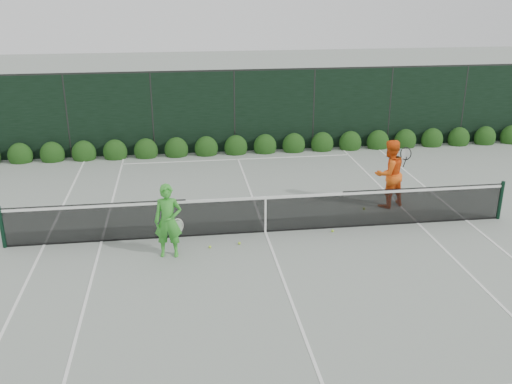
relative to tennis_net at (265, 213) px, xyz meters
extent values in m
plane|color=gray|center=(0.02, 0.00, -0.53)|extent=(80.00, 80.00, 0.00)
cylinder|color=black|center=(-6.38, 0.00, 0.00)|extent=(0.10, 0.10, 1.07)
cylinder|color=black|center=(6.42, 0.00, 0.00)|extent=(0.10, 0.10, 1.07)
cube|color=black|center=(-6.38, 0.00, 0.32)|extent=(0.10, 0.08, 0.12)
cube|color=black|center=(-4.18, 0.00, -0.02)|extent=(4.40, 0.01, 1.02)
cube|color=black|center=(0.02, 0.00, -0.05)|extent=(4.00, 0.01, 0.96)
cube|color=black|center=(4.22, 0.00, -0.02)|extent=(4.40, 0.01, 1.02)
cube|color=white|center=(0.02, 0.00, 0.41)|extent=(12.80, 0.03, 0.07)
cube|color=black|center=(0.02, 0.00, -0.51)|extent=(12.80, 0.02, 0.04)
cube|color=white|center=(0.02, 0.00, -0.07)|extent=(0.05, 0.03, 0.91)
imported|color=green|center=(-2.40, -0.99, 0.35)|extent=(0.69, 0.49, 1.76)
torus|color=silver|center=(-2.20, -0.89, 0.17)|extent=(0.30, 0.12, 0.30)
cylinder|color=black|center=(-2.20, -0.89, -0.07)|extent=(0.10, 0.03, 0.30)
imported|color=#FD5F15|center=(3.76, 1.32, 0.44)|extent=(1.14, 1.01, 1.95)
torus|color=black|center=(4.11, 1.12, 1.07)|extent=(0.28, 0.17, 0.30)
cylinder|color=black|center=(4.11, 1.12, 0.83)|extent=(0.10, 0.03, 0.30)
cube|color=white|center=(-5.46, 0.00, -0.53)|extent=(0.06, 23.77, 0.01)
cube|color=white|center=(5.51, 0.00, -0.53)|extent=(0.06, 23.77, 0.01)
cube|color=white|center=(-4.09, 0.00, -0.53)|extent=(0.06, 23.77, 0.01)
cube|color=white|center=(4.14, 0.00, -0.53)|extent=(0.06, 23.77, 0.01)
cube|color=white|center=(0.02, 11.88, -0.53)|extent=(11.03, 0.06, 0.01)
cube|color=white|center=(0.02, 6.40, -0.53)|extent=(8.23, 0.06, 0.01)
cube|color=white|center=(0.02, 0.00, -0.53)|extent=(0.06, 12.80, 0.01)
cube|color=black|center=(0.02, 7.50, 0.97)|extent=(32.00, 0.06, 3.00)
cube|color=#262826|center=(0.02, 7.50, 2.50)|extent=(32.00, 0.06, 0.06)
cylinder|color=#262826|center=(-5.98, 7.50, 0.97)|extent=(0.08, 0.08, 3.00)
cylinder|color=#262826|center=(-2.98, 7.50, 0.97)|extent=(0.08, 0.08, 3.00)
cylinder|color=#262826|center=(0.02, 7.50, 0.97)|extent=(0.08, 0.08, 3.00)
cylinder|color=#262826|center=(3.02, 7.50, 0.97)|extent=(0.08, 0.08, 3.00)
cylinder|color=#262826|center=(6.02, 7.50, 0.97)|extent=(0.08, 0.08, 3.00)
cylinder|color=#262826|center=(9.02, 7.50, 0.97)|extent=(0.08, 0.08, 3.00)
ellipsoid|color=#17350E|center=(-7.68, 7.15, -0.30)|extent=(0.86, 0.65, 0.94)
ellipsoid|color=#17350E|center=(-6.58, 7.15, -0.30)|extent=(0.86, 0.65, 0.94)
ellipsoid|color=#17350E|center=(-5.48, 7.15, -0.30)|extent=(0.86, 0.65, 0.94)
ellipsoid|color=#17350E|center=(-4.38, 7.15, -0.30)|extent=(0.86, 0.65, 0.94)
ellipsoid|color=#17350E|center=(-3.28, 7.15, -0.30)|extent=(0.86, 0.65, 0.94)
ellipsoid|color=#17350E|center=(-2.18, 7.15, -0.30)|extent=(0.86, 0.65, 0.94)
ellipsoid|color=#17350E|center=(-1.08, 7.15, -0.30)|extent=(0.86, 0.65, 0.94)
ellipsoid|color=#17350E|center=(0.02, 7.15, -0.30)|extent=(0.86, 0.65, 0.94)
ellipsoid|color=#17350E|center=(1.12, 7.15, -0.30)|extent=(0.86, 0.65, 0.94)
ellipsoid|color=#17350E|center=(2.22, 7.15, -0.30)|extent=(0.86, 0.65, 0.94)
ellipsoid|color=#17350E|center=(3.32, 7.15, -0.30)|extent=(0.86, 0.65, 0.94)
ellipsoid|color=#17350E|center=(4.42, 7.15, -0.30)|extent=(0.86, 0.65, 0.94)
ellipsoid|color=#17350E|center=(5.52, 7.15, -0.30)|extent=(0.86, 0.65, 0.94)
ellipsoid|color=#17350E|center=(6.62, 7.15, -0.30)|extent=(0.86, 0.65, 0.94)
ellipsoid|color=#17350E|center=(7.72, 7.15, -0.30)|extent=(0.86, 0.65, 0.94)
ellipsoid|color=#17350E|center=(8.82, 7.15, -0.30)|extent=(0.86, 0.65, 0.94)
ellipsoid|color=#17350E|center=(9.92, 7.15, -0.30)|extent=(0.86, 0.65, 0.94)
ellipsoid|color=#17350E|center=(11.02, 7.15, -0.30)|extent=(0.86, 0.65, 0.94)
sphere|color=#ADDD31|center=(3.02, 1.11, -0.50)|extent=(0.07, 0.07, 0.07)
sphere|color=#ADDD31|center=(1.74, -0.24, -0.50)|extent=(0.07, 0.07, 0.07)
sphere|color=#ADDD31|center=(-1.45, -0.74, -0.50)|extent=(0.07, 0.07, 0.07)
sphere|color=#ADDD31|center=(-0.72, -0.64, -0.50)|extent=(0.07, 0.07, 0.07)
camera|label=1|loc=(-2.07, -13.22, 5.55)|focal=40.00mm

